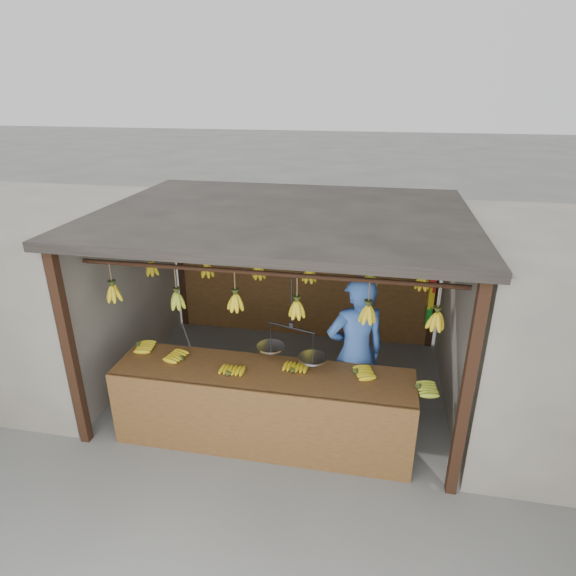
# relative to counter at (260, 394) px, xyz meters

# --- Properties ---
(ground) EXTENTS (80.00, 80.00, 0.00)m
(ground) POSITION_rel_counter_xyz_m (0.01, 1.22, -0.70)
(ground) COLOR #5B5B57
(stall) EXTENTS (4.30, 3.30, 2.40)m
(stall) POSITION_rel_counter_xyz_m (0.01, 1.55, 1.27)
(stall) COLOR black
(stall) RESTS_ON ground
(neighbor_left) EXTENTS (3.00, 3.00, 2.30)m
(neighbor_left) POSITION_rel_counter_xyz_m (-3.59, 1.22, 0.45)
(neighbor_left) COLOR slate
(neighbor_left) RESTS_ON ground
(counter) EXTENTS (3.44, 0.74, 0.96)m
(counter) POSITION_rel_counter_xyz_m (0.00, 0.00, 0.00)
(counter) COLOR #57371A
(counter) RESTS_ON ground
(hanging_bananas) EXTENTS (3.60, 2.24, 0.36)m
(hanging_bananas) POSITION_rel_counter_xyz_m (0.02, 1.22, 0.93)
(hanging_bananas) COLOR gold
(hanging_bananas) RESTS_ON ground
(balance_scale) EXTENTS (0.78, 0.45, 0.90)m
(balance_scale) POSITION_rel_counter_xyz_m (0.30, 0.22, 0.46)
(balance_scale) COLOR black
(balance_scale) RESTS_ON ground
(vendor) EXTENTS (0.80, 0.67, 1.88)m
(vendor) POSITION_rel_counter_xyz_m (0.96, 0.62, 0.24)
(vendor) COLOR #3359A5
(vendor) RESTS_ON ground
(bag_bundles) EXTENTS (0.08, 0.26, 1.14)m
(bag_bundles) POSITION_rel_counter_xyz_m (1.95, 2.57, 0.32)
(bag_bundles) COLOR #1426BF
(bag_bundles) RESTS_ON ground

